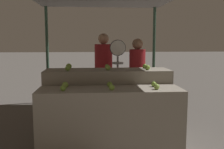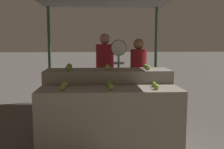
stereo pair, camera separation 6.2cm
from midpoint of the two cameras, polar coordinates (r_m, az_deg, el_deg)
name	(u,v)px [view 2 (the right image)]	position (r m, az deg, el deg)	size (l,w,h in m)	color
display_counter_front	(110,121)	(3.59, 0.06, -10.08)	(1.92, 0.55, 0.89)	gray
display_counter_back	(108,103)	(4.14, -0.47, -6.33)	(1.92, 0.55, 1.08)	gray
apple_front_0	(63,88)	(3.38, -10.20, -2.92)	(0.07, 0.07, 0.07)	#7AA338
apple_front_1	(111,87)	(3.36, 0.35, -2.84)	(0.08, 0.08, 0.08)	#84AD3D
apple_front_2	(156,87)	(3.46, 10.14, -2.65)	(0.08, 0.08, 0.08)	#8EB247
apple_front_3	(65,85)	(3.58, -9.69, -2.21)	(0.08, 0.08, 0.08)	#8EB247
apple_front_4	(110,84)	(3.59, 0.00, -2.16)	(0.08, 0.08, 0.08)	#7AA338
apple_front_5	(154,84)	(3.66, 9.55, -2.10)	(0.07, 0.07, 0.07)	#7AA338
apple_back_0	(68,68)	(3.94, -9.14, 1.37)	(0.08, 0.08, 0.08)	#7AA338
apple_back_1	(108,68)	(3.93, -0.42, 1.48)	(0.08, 0.08, 0.08)	#8EB247
apple_back_2	(148,68)	(4.01, 8.25, 1.51)	(0.08, 0.08, 0.08)	#84AD3D
apple_back_3	(69,66)	(4.15, -8.86, 1.79)	(0.09, 0.09, 0.09)	#84AD3D
apple_back_4	(107,66)	(4.15, -0.60, 1.76)	(0.07, 0.07, 0.07)	#84AD3D
apple_back_5	(145,66)	(4.22, 7.69, 1.79)	(0.07, 0.07, 0.07)	#7AA338
produce_scale	(119,63)	(4.68, 1.83, 2.47)	(0.28, 0.20, 1.53)	#99999E
person_vendor_at_scale	(138,73)	(5.04, 6.10, 0.38)	(0.42, 0.42, 1.56)	#2D2D38
person_customer_left	(105,68)	(5.38, -1.19, 1.42)	(0.41, 0.41, 1.66)	#2D2D38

